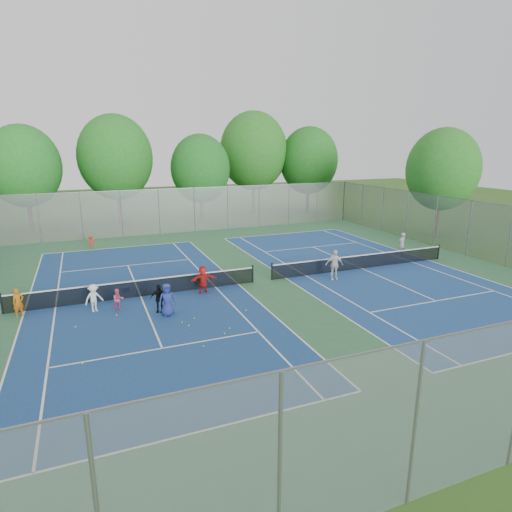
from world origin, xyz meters
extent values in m
plane|color=#2B5119|center=(0.00, 0.00, 0.00)|extent=(120.00, 120.00, 0.00)
cube|color=#2F633D|center=(0.00, 0.00, 0.01)|extent=(32.00, 32.00, 0.01)
cube|color=navy|center=(-7.00, 0.00, 0.02)|extent=(10.97, 23.77, 0.01)
cube|color=navy|center=(7.00, 0.00, 0.02)|extent=(10.97, 23.77, 0.01)
cube|color=black|center=(-7.00, 0.00, 0.46)|extent=(12.87, 0.10, 0.91)
cube|color=black|center=(7.00, 0.00, 0.46)|extent=(12.87, 0.10, 0.91)
cube|color=gray|center=(0.00, 16.00, 2.00)|extent=(32.00, 0.10, 4.00)
cube|color=gray|center=(16.00, 0.00, 2.00)|extent=(0.10, 32.00, 4.00)
cylinder|color=#443326|center=(-14.00, 22.00, 1.75)|extent=(0.36, 0.36, 3.50)
ellipsoid|color=#1E6920|center=(-14.00, 22.00, 5.90)|extent=(6.40, 6.40, 7.36)
cylinder|color=#443326|center=(-6.00, 23.00, 1.93)|extent=(0.36, 0.36, 3.85)
ellipsoid|color=#20651D|center=(-6.00, 23.00, 6.55)|extent=(7.20, 7.20, 8.28)
cylinder|color=#443326|center=(2.00, 21.00, 1.57)|extent=(0.36, 0.36, 3.15)
ellipsoid|color=#1B5E1C|center=(2.00, 21.00, 5.40)|extent=(6.00, 6.00, 6.90)
cylinder|color=#443326|center=(9.00, 24.00, 2.10)|extent=(0.36, 0.36, 4.20)
ellipsoid|color=#23621C|center=(9.00, 24.00, 7.05)|extent=(7.60, 7.60, 8.74)
cylinder|color=#443326|center=(15.00, 22.00, 1.75)|extent=(0.36, 0.36, 3.50)
ellipsoid|color=#1C5B1A|center=(15.00, 22.00, 5.97)|extent=(6.60, 6.60, 7.59)
cylinder|color=#443326|center=(19.00, 6.00, 1.75)|extent=(0.36, 0.36, 3.50)
ellipsoid|color=#22631C|center=(19.00, 6.00, 5.75)|extent=(6.00, 6.00, 6.90)
cube|color=#193ABC|center=(-7.67, 1.11, 0.14)|extent=(0.40, 0.40, 0.29)
cube|color=#258837|center=(-3.67, 0.99, 0.25)|extent=(0.28, 0.28, 0.51)
imported|color=#C36512|center=(-12.60, -0.60, 0.69)|extent=(0.60, 0.53, 1.38)
imported|color=#DC557A|center=(-8.23, -1.56, 0.55)|extent=(0.61, 0.52, 1.10)
imported|color=white|center=(-9.31, -1.27, 0.69)|extent=(1.02, 0.81, 1.37)
imported|color=black|center=(-6.44, -2.53, 0.70)|extent=(0.89, 0.61, 1.40)
imported|color=navy|center=(-6.15, -3.11, 0.79)|extent=(0.79, 0.52, 1.58)
imported|color=red|center=(-3.76, -0.70, 0.77)|extent=(1.44, 0.50, 1.54)
imported|color=#B42619|center=(-9.10, 12.42, 0.51)|extent=(0.74, 0.53, 1.03)
imported|color=#9A9A9D|center=(11.68, 1.81, 0.84)|extent=(0.68, 0.52, 1.67)
imported|color=silver|center=(4.10, -1.24, 0.91)|extent=(1.14, 0.69, 1.81)
sphere|color=#AFCB2F|center=(-6.97, -5.59, 0.03)|extent=(0.07, 0.07, 0.07)
sphere|color=yellow|center=(-3.94, -5.68, 0.03)|extent=(0.07, 0.07, 0.07)
sphere|color=yellow|center=(-8.40, -2.28, 0.03)|extent=(0.07, 0.07, 0.07)
sphere|color=#C6E034|center=(-2.55, -4.00, 0.03)|extent=(0.07, 0.07, 0.07)
sphere|color=#B0D631|center=(-9.93, -6.57, 0.03)|extent=(0.07, 0.07, 0.07)
sphere|color=#DCEF37|center=(-5.53, -4.73, 0.03)|extent=(0.07, 0.07, 0.07)
sphere|color=gold|center=(-7.03, -2.32, 0.03)|extent=(0.07, 0.07, 0.07)
sphere|color=gold|center=(-5.11, -4.04, 0.03)|extent=(0.07, 0.07, 0.07)
sphere|color=yellow|center=(-10.18, -2.99, 0.03)|extent=(0.07, 0.07, 0.07)
sphere|color=#CED631|center=(-5.73, -4.23, 0.03)|extent=(0.07, 0.07, 0.07)
sphere|color=#BDD231|center=(-4.32, -6.10, 0.03)|extent=(0.07, 0.07, 0.07)
sphere|color=gold|center=(-5.45, -6.91, 0.03)|extent=(0.07, 0.07, 0.07)
camera|label=1|loc=(-9.33, -22.07, 7.85)|focal=30.00mm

